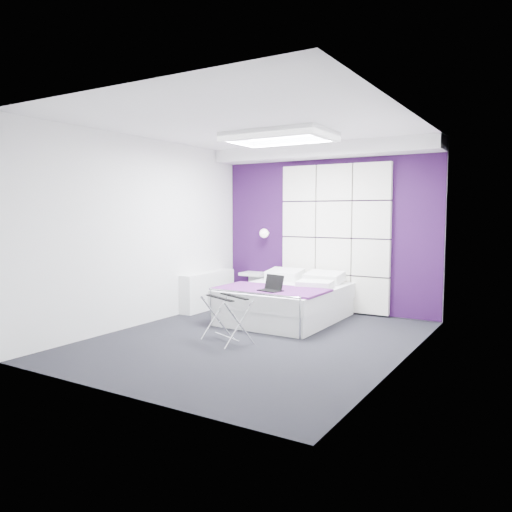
# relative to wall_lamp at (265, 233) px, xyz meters

# --- Properties ---
(floor) EXTENTS (4.40, 4.40, 0.00)m
(floor) POSITION_rel_wall_lamp_xyz_m (1.05, -2.06, -1.22)
(floor) COLOR black
(floor) RESTS_ON ground
(ceiling) EXTENTS (4.40, 4.40, 0.00)m
(ceiling) POSITION_rel_wall_lamp_xyz_m (1.05, -2.06, 1.38)
(ceiling) COLOR white
(ceiling) RESTS_ON wall_back
(wall_back) EXTENTS (3.60, 0.00, 3.60)m
(wall_back) POSITION_rel_wall_lamp_xyz_m (1.05, 0.14, 0.08)
(wall_back) COLOR white
(wall_back) RESTS_ON floor
(wall_left) EXTENTS (0.00, 4.40, 4.40)m
(wall_left) POSITION_rel_wall_lamp_xyz_m (-0.75, -2.06, 0.08)
(wall_left) COLOR white
(wall_left) RESTS_ON floor
(wall_right) EXTENTS (0.00, 4.40, 4.40)m
(wall_right) POSITION_rel_wall_lamp_xyz_m (2.85, -2.06, 0.08)
(wall_right) COLOR white
(wall_right) RESTS_ON floor
(accent_wall) EXTENTS (3.58, 0.02, 2.58)m
(accent_wall) POSITION_rel_wall_lamp_xyz_m (1.05, 0.13, 0.08)
(accent_wall) COLOR #2B0D3A
(accent_wall) RESTS_ON wall_back
(soffit) EXTENTS (3.58, 0.50, 0.20)m
(soffit) POSITION_rel_wall_lamp_xyz_m (1.05, -0.11, 1.28)
(soffit) COLOR white
(soffit) RESTS_ON wall_back
(headboard) EXTENTS (1.80, 0.08, 2.30)m
(headboard) POSITION_rel_wall_lamp_xyz_m (1.20, 0.08, -0.05)
(headboard) COLOR silver
(headboard) RESTS_ON wall_back
(skylight) EXTENTS (1.36, 0.86, 0.12)m
(skylight) POSITION_rel_wall_lamp_xyz_m (1.05, -1.46, 1.33)
(skylight) COLOR white
(skylight) RESTS_ON ceiling
(wall_lamp) EXTENTS (0.15, 0.15, 0.15)m
(wall_lamp) POSITION_rel_wall_lamp_xyz_m (0.00, 0.00, 0.00)
(wall_lamp) COLOR white
(wall_lamp) RESTS_ON wall_back
(radiator) EXTENTS (0.22, 1.20, 0.60)m
(radiator) POSITION_rel_wall_lamp_xyz_m (-0.64, -0.76, -0.92)
(radiator) COLOR white
(radiator) RESTS_ON floor
(bed) EXTENTS (1.53, 1.83, 0.65)m
(bed) POSITION_rel_wall_lamp_xyz_m (0.84, -0.84, -0.95)
(bed) COLOR white
(bed) RESTS_ON floor
(nightstand) EXTENTS (0.43, 0.33, 0.05)m
(nightstand) POSITION_rel_wall_lamp_xyz_m (-0.19, -0.04, -0.70)
(nightstand) COLOR white
(nightstand) RESTS_ON wall_back
(luggage_rack) EXTENTS (0.56, 0.41, 0.55)m
(luggage_rack) POSITION_rel_wall_lamp_xyz_m (0.81, -2.32, -0.94)
(luggage_rack) COLOR silver
(luggage_rack) RESTS_ON floor
(laptop) EXTENTS (0.30, 0.22, 0.22)m
(laptop) POSITION_rel_wall_lamp_xyz_m (0.95, -1.45, -0.65)
(laptop) COLOR black
(laptop) RESTS_ON bed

